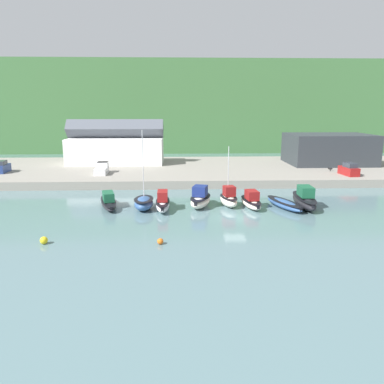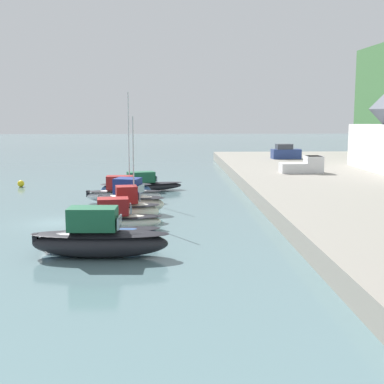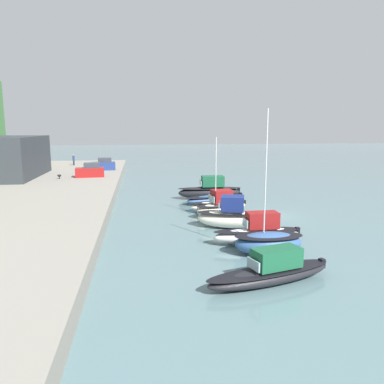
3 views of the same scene
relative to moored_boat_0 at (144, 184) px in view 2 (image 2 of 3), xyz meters
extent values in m
plane|color=slate|center=(15.86, -5.65, -0.71)|extent=(320.00, 320.00, 0.00)
ellipsoid|color=black|center=(-0.03, 0.09, -0.26)|extent=(3.82, 8.12, 0.90)
ellipsoid|color=black|center=(-0.03, 0.09, 0.06)|extent=(3.93, 8.29, 0.12)
cube|color=#195638|center=(0.08, -0.29, 0.76)|extent=(2.01, 3.03, 1.13)
cube|color=#8CA5B2|center=(-0.33, 1.19, 0.59)|extent=(1.16, 0.41, 0.56)
cube|color=black|center=(0.99, -3.54, -0.08)|extent=(0.42, 0.37, 0.56)
ellipsoid|color=#33568E|center=(4.75, -1.49, 0.09)|extent=(2.41, 4.79, 1.59)
ellipsoid|color=black|center=(4.75, -1.49, 0.65)|extent=(2.51, 4.88, 0.12)
cylinder|color=silver|center=(4.76, -1.14, 5.09)|extent=(0.10, 0.10, 8.41)
ellipsoid|color=silver|center=(7.17, -1.50, -0.08)|extent=(1.80, 6.78, 1.25)
ellipsoid|color=black|center=(7.17, -1.50, 0.35)|extent=(1.87, 6.92, 0.12)
cube|color=maroon|center=(7.17, -1.83, 1.15)|extent=(1.30, 2.39, 1.21)
cube|color=#8CA5B2|center=(7.15, -0.50, 0.97)|extent=(1.14, 0.12, 0.61)
cube|color=black|center=(7.22, -4.71, 0.17)|extent=(0.36, 0.29, 0.56)
ellipsoid|color=white|center=(12.05, -0.48, 0.07)|extent=(3.73, 6.00, 1.56)
ellipsoid|color=black|center=(12.05, -0.48, 0.61)|extent=(3.85, 6.14, 0.12)
cube|color=navy|center=(11.97, -0.75, 1.49)|extent=(2.17, 2.35, 1.29)
cube|color=#8CA5B2|center=(12.29, 0.34, 1.30)|extent=(1.48, 0.52, 0.64)
cube|color=black|center=(11.30, -3.03, 0.38)|extent=(0.42, 0.37, 0.56)
ellipsoid|color=white|center=(15.76, -0.32, 0.02)|extent=(2.57, 4.67, 1.47)
ellipsoid|color=black|center=(15.76, -0.32, 0.54)|extent=(2.66, 4.76, 0.12)
cube|color=maroon|center=(15.80, -0.54, 1.39)|extent=(1.63, 1.76, 1.27)
cube|color=#8CA5B2|center=(15.64, 0.37, 1.20)|extent=(1.25, 0.31, 0.63)
cylinder|color=silver|center=(15.70, 0.01, 3.96)|extent=(0.10, 0.10, 6.40)
ellipsoid|color=white|center=(18.61, -0.95, -0.15)|extent=(2.53, 6.23, 1.11)
ellipsoid|color=black|center=(18.61, -0.95, 0.23)|extent=(2.62, 6.36, 0.12)
cube|color=maroon|center=(18.65, -1.25, 0.99)|extent=(1.63, 2.26, 1.18)
cube|color=#8CA5B2|center=(18.51, -0.05, 0.81)|extent=(1.27, 0.24, 0.59)
cube|color=black|center=(18.94, -3.81, 0.07)|extent=(0.39, 0.32, 0.56)
ellipsoid|color=#33568E|center=(22.87, -1.49, -0.21)|extent=(4.18, 7.60, 1.01)
ellipsoid|color=black|center=(22.87, -1.49, 0.15)|extent=(4.30, 7.76, 0.12)
cube|color=black|center=(23.95, -4.80, 0.00)|extent=(0.43, 0.38, 0.56)
ellipsoid|color=black|center=(25.51, -1.28, 0.08)|extent=(2.44, 7.81, 1.58)
ellipsoid|color=black|center=(25.51, -1.28, 0.63)|extent=(2.53, 7.97, 0.12)
cube|color=#195638|center=(25.49, -1.66, 1.52)|extent=(1.71, 2.77, 1.30)
cube|color=#8CA5B2|center=(25.55, -0.16, 1.32)|extent=(1.44, 0.16, 0.65)
cube|color=black|center=(25.36, -4.94, 0.40)|extent=(0.37, 0.29, 0.56)
cube|color=navy|center=(-22.44, 19.76, 1.34)|extent=(2.11, 4.32, 1.40)
cube|color=#333842|center=(-22.42, 19.45, 2.42)|extent=(1.70, 2.42, 0.76)
cube|color=silver|center=(-4.24, 16.91, 1.19)|extent=(2.11, 3.57, 1.10)
cube|color=silver|center=(-4.30, 18.93, 1.59)|extent=(1.96, 1.95, 1.90)
cube|color=#2D333D|center=(-4.30, 18.93, 2.29)|extent=(1.85, 1.68, 0.50)
sphere|color=yellow|center=(-3.66, -13.67, -0.34)|extent=(0.73, 0.73, 0.73)
camera|label=1|loc=(9.14, -47.83, 11.94)|focal=35.00mm
camera|label=2|loc=(55.21, 2.69, 7.49)|focal=50.00mm
camera|label=3|loc=(-19.30, 7.34, 8.06)|focal=35.00mm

